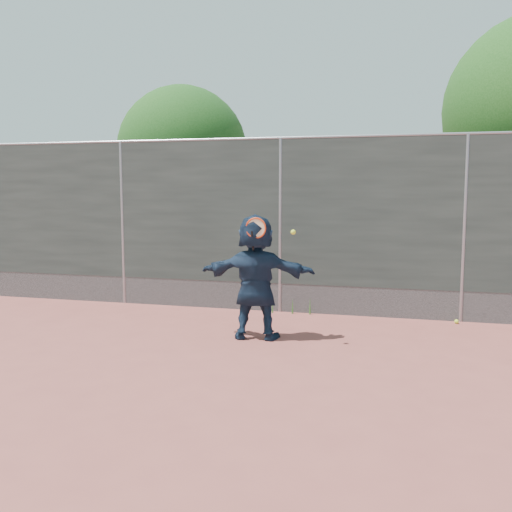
# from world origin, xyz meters

# --- Properties ---
(ground) EXTENTS (80.00, 80.00, 0.00)m
(ground) POSITION_xyz_m (0.00, 0.00, 0.00)
(ground) COLOR #9E4C42
(ground) RESTS_ON ground
(player) EXTENTS (1.70, 0.66, 1.79)m
(player) POSITION_xyz_m (0.05, 1.65, 0.89)
(player) COLOR #16273D
(player) RESTS_ON ground
(ball_ground) EXTENTS (0.07, 0.07, 0.07)m
(ball_ground) POSITION_xyz_m (2.93, 3.32, 0.03)
(ball_ground) COLOR #D3F135
(ball_ground) RESTS_ON ground
(fence) EXTENTS (20.00, 0.06, 3.03)m
(fence) POSITION_xyz_m (-0.00, 3.50, 1.58)
(fence) COLOR #38423D
(fence) RESTS_ON ground
(swing_action) EXTENTS (0.72, 0.19, 0.51)m
(swing_action) POSITION_xyz_m (0.15, 1.45, 1.58)
(swing_action) COLOR red
(swing_action) RESTS_ON ground
(tree_left) EXTENTS (3.15, 3.00, 4.53)m
(tree_left) POSITION_xyz_m (-2.85, 6.55, 2.94)
(tree_left) COLOR #382314
(tree_left) RESTS_ON ground
(weed_clump) EXTENTS (0.68, 0.07, 0.30)m
(weed_clump) POSITION_xyz_m (0.29, 3.38, 0.13)
(weed_clump) COLOR #387226
(weed_clump) RESTS_ON ground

